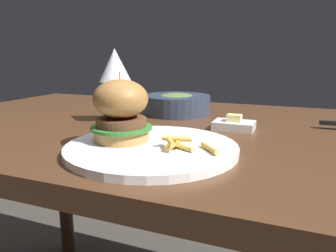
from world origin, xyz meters
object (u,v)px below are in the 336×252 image
object	(u,v)px
burger_sandwich	(121,110)
soup_bowl	(177,104)
main_plate	(152,148)
butter_dish	(234,125)
wine_glass	(115,67)

from	to	relation	value
burger_sandwich	soup_bowl	xyz separation A→B (m)	(-0.03, 0.38, -0.04)
main_plate	burger_sandwich	bearing A→B (deg)	176.66
main_plate	butter_dish	world-z (taller)	butter_dish
wine_glass	soup_bowl	distance (m)	0.23
wine_glass	main_plate	bearing A→B (deg)	-46.33
wine_glass	soup_bowl	size ratio (longest dim) A/B	0.95
burger_sandwich	butter_dish	world-z (taller)	burger_sandwich
wine_glass	butter_dish	distance (m)	0.33
burger_sandwich	soup_bowl	bearing A→B (deg)	94.77
main_plate	butter_dish	size ratio (longest dim) A/B	3.34
butter_dish	main_plate	bearing A→B (deg)	-113.75
wine_glass	butter_dish	bearing A→B (deg)	5.14
main_plate	wine_glass	distance (m)	0.32
burger_sandwich	soup_bowl	world-z (taller)	burger_sandwich
soup_bowl	burger_sandwich	bearing A→B (deg)	-85.23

